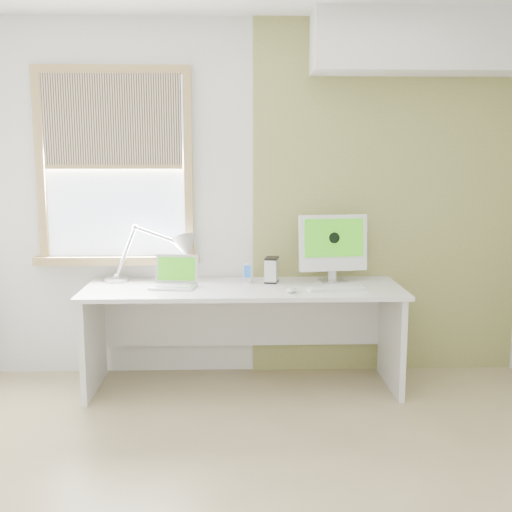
{
  "coord_description": "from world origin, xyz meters",
  "views": [
    {
      "loc": [
        -0.12,
        -2.76,
        1.62
      ],
      "look_at": [
        0.0,
        1.05,
        1.0
      ],
      "focal_mm": 42.85,
      "sensor_mm": 36.0,
      "label": 1
    }
  ],
  "objects_px": {
    "external_drive": "(272,270)",
    "desk": "(243,312)",
    "laptop": "(175,279)",
    "desk_lamp": "(173,251)",
    "imac": "(333,244)"
  },
  "relations": [
    {
      "from": "external_drive",
      "to": "desk",
      "type": "bearing_deg",
      "value": -156.16
    },
    {
      "from": "laptop",
      "to": "desk_lamp",
      "type": "bearing_deg",
      "value": 98.87
    },
    {
      "from": "laptop",
      "to": "desk",
      "type": "bearing_deg",
      "value": 3.85
    },
    {
      "from": "desk",
      "to": "imac",
      "type": "xyz_separation_m",
      "value": [
        0.65,
        0.1,
        0.47
      ]
    },
    {
      "from": "desk_lamp",
      "to": "external_drive",
      "type": "distance_m",
      "value": 0.73
    },
    {
      "from": "external_drive",
      "to": "imac",
      "type": "xyz_separation_m",
      "value": [
        0.44,
        0.01,
        0.18
      ]
    },
    {
      "from": "desk",
      "to": "desk_lamp",
      "type": "relative_size",
      "value": 2.97
    },
    {
      "from": "external_drive",
      "to": "imac",
      "type": "relative_size",
      "value": 0.36
    },
    {
      "from": "desk",
      "to": "laptop",
      "type": "distance_m",
      "value": 0.54
    },
    {
      "from": "desk_lamp",
      "to": "imac",
      "type": "relative_size",
      "value": 1.48
    },
    {
      "from": "desk_lamp",
      "to": "imac",
      "type": "bearing_deg",
      "value": -4.05
    },
    {
      "from": "desk",
      "to": "imac",
      "type": "bearing_deg",
      "value": 9.17
    },
    {
      "from": "external_drive",
      "to": "desk_lamp",
      "type": "bearing_deg",
      "value": 172.39
    },
    {
      "from": "desk_lamp",
      "to": "external_drive",
      "type": "xyz_separation_m",
      "value": [
        0.71,
        -0.1,
        -0.13
      ]
    },
    {
      "from": "desk_lamp",
      "to": "desk",
      "type": "bearing_deg",
      "value": -20.06
    }
  ]
}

